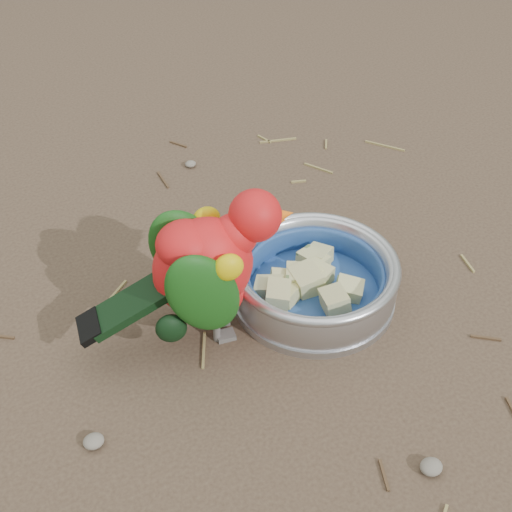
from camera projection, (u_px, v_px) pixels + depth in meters
name	position (u px, v px, depth m)	size (l,w,h in m)	color
ground	(272.00, 307.00, 0.88)	(60.00, 60.00, 0.00)	#483729
food_bowl	(313.00, 294.00, 0.89)	(0.20, 0.20, 0.02)	#B2B2BA
bowl_wall	(315.00, 276.00, 0.87)	(0.20, 0.20, 0.04)	#B2B2BA
fruit_wedges	(314.00, 281.00, 0.87)	(0.12, 0.12, 0.03)	#C3C07F
lory_parrot	(207.00, 276.00, 0.79)	(0.11, 0.23, 0.18)	red
ground_debris	(220.00, 288.00, 0.91)	(0.90, 0.80, 0.01)	olive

